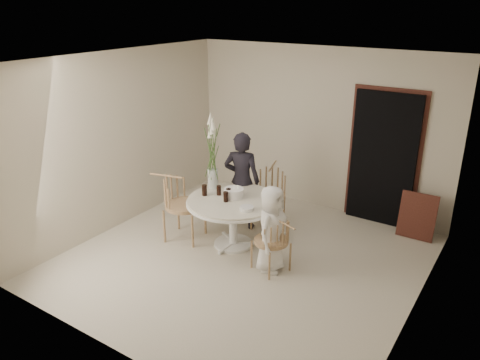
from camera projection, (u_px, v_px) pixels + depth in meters
The scene contains 18 objects.
ground at pixel (244, 259), 6.50m from camera, with size 4.50×4.50×0.00m, color beige.
room_shell at pixel (245, 147), 5.92m from camera, with size 4.50×4.50×4.50m.
doorway at pixel (383, 160), 7.24m from camera, with size 1.00×0.10×2.10m, color black.
door_trim at pixel (384, 155), 7.25m from camera, with size 1.12×0.03×2.22m, color maroon.
table at pixel (233, 207), 6.65m from camera, with size 1.33×1.33×0.73m.
picture_frame at pixel (417, 216), 6.97m from camera, with size 0.53×0.04×0.71m, color maroon.
chair_far at pixel (270, 187), 7.37m from camera, with size 0.62×0.65×0.94m.
chair_right at pixel (277, 238), 5.99m from camera, with size 0.56×0.53×0.79m.
chair_left at pixel (175, 198), 6.89m from camera, with size 0.67×0.63×0.99m.
girl at pixel (242, 181), 7.17m from camera, with size 0.56×0.37×1.54m, color black.
boy at pixel (271, 229), 6.06m from camera, with size 0.58×0.38×1.18m, color white.
birthday_cake at pixel (234, 193), 6.65m from camera, with size 0.28×0.28×0.18m.
cola_tumbler_a at pixel (219, 190), 6.73m from camera, with size 0.07×0.07×0.14m, color black.
cola_tumbler_b at pixel (226, 197), 6.51m from camera, with size 0.07×0.07×0.15m, color black.
cola_tumbler_c at pixel (204, 190), 6.71m from camera, with size 0.07×0.07×0.16m, color black.
cola_tumbler_d at pixel (229, 193), 6.62m from camera, with size 0.07×0.07×0.15m, color black.
plate_stack at pixel (247, 208), 6.27m from camera, with size 0.19×0.19×0.05m, color white.
flower_vase at pixel (212, 153), 6.82m from camera, with size 0.16×0.16×1.15m.
Camera 1 is at (3.06, -4.77, 3.38)m, focal length 35.00 mm.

